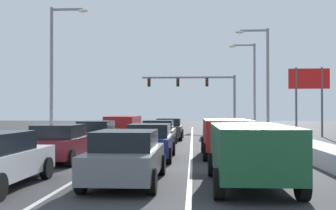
{
  "coord_description": "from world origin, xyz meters",
  "views": [
    {
      "loc": [
        1.8,
        -4.17,
        2.08
      ],
      "look_at": [
        -0.59,
        34.25,
        2.6
      ],
      "focal_mm": 43.52,
      "sensor_mm": 36.0,
      "label": 1
    }
  ],
  "objects": [
    {
      "name": "street_lamp_right_mid",
      "position": [
        7.32,
        28.27,
        5.09
      ],
      "size": [
        2.66,
        0.36,
        8.56
      ],
      "color": "gray",
      "rests_on": "ground"
    },
    {
      "name": "sedan_navy_center_lane_second",
      "position": [
        -0.04,
        13.15,
        0.76
      ],
      "size": [
        2.0,
        4.5,
        1.51
      ],
      "color": "navy",
      "rests_on": "ground"
    },
    {
      "name": "sedan_charcoal_center_lane_fourth",
      "position": [
        0.06,
        25.22,
        0.76
      ],
      "size": [
        2.0,
        4.5,
        1.51
      ],
      "color": "#38383D",
      "rests_on": "ground"
    },
    {
      "name": "suv_red_right_lane_second",
      "position": [
        3.28,
        14.35,
        1.02
      ],
      "size": [
        2.16,
        4.9,
        1.67
      ],
      "color": "maroon",
      "rests_on": "ground"
    },
    {
      "name": "street_lamp_right_far",
      "position": [
        7.59,
        36.97,
        5.21
      ],
      "size": [
        2.66,
        0.36,
        8.79
      ],
      "color": "gray",
      "rests_on": "ground"
    },
    {
      "name": "suv_green_right_lane_nearest",
      "position": [
        3.36,
        7.08,
        1.02
      ],
      "size": [
        2.16,
        4.9,
        1.67
      ],
      "color": "#1E5633",
      "rests_on": "ground"
    },
    {
      "name": "lane_stripe_between_center_lane_and_left_lane",
      "position": [
        -1.7,
        21.75,
        0.0
      ],
      "size": [
        0.14,
        47.84,
        0.01
      ],
      "primitive_type": "cube",
      "color": "silver",
      "rests_on": "ground"
    },
    {
      "name": "lane_stripe_between_right_lane_and_center_lane",
      "position": [
        1.7,
        21.75,
        0.0
      ],
      "size": [
        0.14,
        47.84,
        0.01
      ],
      "primitive_type": "cube",
      "color": "silver",
      "rests_on": "ground"
    },
    {
      "name": "sedan_tan_center_lane_third",
      "position": [
        -0.21,
        19.62,
        0.76
      ],
      "size": [
        2.0,
        4.5,
        1.51
      ],
      "color": "#937F60",
      "rests_on": "ground"
    },
    {
      "name": "ground_plane",
      "position": [
        0.0,
        17.4,
        0.0
      ],
      "size": [
        120.0,
        120.0,
        0.0
      ],
      "primitive_type": "plane",
      "color": "#333335"
    },
    {
      "name": "street_lamp_left_mid",
      "position": [
        -7.55,
        23.07,
        5.4
      ],
      "size": [
        2.66,
        0.36,
        9.15
      ],
      "color": "gray",
      "rests_on": "ground"
    },
    {
      "name": "suv_red_left_lane_fourth",
      "position": [
        -3.21,
        24.83,
        1.02
      ],
      "size": [
        2.16,
        4.9,
        1.67
      ],
      "color": "maroon",
      "rests_on": "ground"
    },
    {
      "name": "sedan_maroon_left_lane_second",
      "position": [
        -3.59,
        12.04,
        0.76
      ],
      "size": [
        2.0,
        4.5,
        1.51
      ],
      "color": "maroon",
      "rests_on": "ground"
    },
    {
      "name": "sedan_green_left_lane_third",
      "position": [
        -3.5,
        17.89,
        0.76
      ],
      "size": [
        2.0,
        4.5,
        1.51
      ],
      "color": "#1E5633",
      "rests_on": "ground"
    },
    {
      "name": "sedan_black_right_lane_fourth",
      "position": [
        3.59,
        27.55,
        0.76
      ],
      "size": [
        2.0,
        4.5,
        1.51
      ],
      "color": "black",
      "rests_on": "ground"
    },
    {
      "name": "snow_bank_right_shoulder",
      "position": [
        7.0,
        21.75,
        0.33
      ],
      "size": [
        1.38,
        47.84,
        0.66
      ],
      "primitive_type": "cube",
      "color": "white",
      "rests_on": "ground"
    },
    {
      "name": "sedan_gray_center_lane_nearest",
      "position": [
        -0.1,
        7.37,
        0.76
      ],
      "size": [
        2.0,
        4.5,
        1.51
      ],
      "color": "slate",
      "rests_on": "ground"
    },
    {
      "name": "snow_bank_left_shoulder",
      "position": [
        -7.0,
        21.75,
        0.32
      ],
      "size": [
        1.92,
        47.84,
        0.64
      ],
      "primitive_type": "cube",
      "color": "white",
      "rests_on": "ground"
    },
    {
      "name": "sedan_silver_right_lane_third",
      "position": [
        3.58,
        20.9,
        0.76
      ],
      "size": [
        2.0,
        4.5,
        1.51
      ],
      "color": "#B7BABF",
      "rests_on": "ground"
    },
    {
      "name": "roadside_sign_right",
      "position": [
        10.94,
        28.57,
        4.02
      ],
      "size": [
        3.2,
        0.16,
        5.5
      ],
      "color": "#59595B",
      "rests_on": "ground"
    },
    {
      "name": "traffic_light_gantry",
      "position": [
        2.77,
        43.48,
        4.74
      ],
      "size": [
        10.94,
        0.47,
        6.2
      ],
      "color": "slate",
      "rests_on": "ground"
    }
  ]
}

